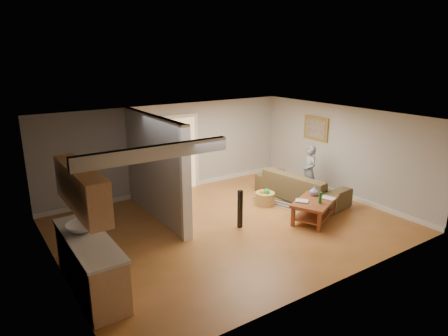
{
  "coord_description": "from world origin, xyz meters",
  "views": [
    {
      "loc": [
        -4.9,
        -7.0,
        3.86
      ],
      "look_at": [
        0.43,
        0.91,
        1.1
      ],
      "focal_mm": 32.0,
      "sensor_mm": 36.0,
      "label": 1
    }
  ],
  "objects": [
    {
      "name": "speaker_right",
      "position": [
        -1.0,
        1.4,
        0.45
      ],
      "size": [
        0.12,
        0.12,
        0.89
      ],
      "primitive_type": "cube",
      "rotation": [
        0.0,
        0.0,
        0.36
      ],
      "color": "black",
      "rests_on": "ground"
    },
    {
      "name": "sofa",
      "position": [
        2.6,
        0.37,
        0.0
      ],
      "size": [
        1.32,
        2.67,
        0.75
      ],
      "primitive_type": "imported",
      "rotation": [
        0.0,
        0.0,
        1.7
      ],
      "color": "#483824",
      "rests_on": "ground"
    },
    {
      "name": "coffee_table",
      "position": [
        1.84,
        -0.86,
        0.41
      ],
      "size": [
        1.53,
        1.26,
        0.79
      ],
      "rotation": [
        0.0,
        0.0,
        0.43
      ],
      "color": "maroon",
      "rests_on": "ground"
    },
    {
      "name": "toddler",
      "position": [
        -0.6,
        2.7,
        0.0
      ],
      "size": [
        0.61,
        0.56,
        1.0
      ],
      "primitive_type": "imported",
      "rotation": [
        0.0,
        0.0,
        2.66
      ],
      "color": "#1B2238",
      "rests_on": "ground"
    },
    {
      "name": "toy_basket",
      "position": [
        1.51,
        0.58,
        0.19
      ],
      "size": [
        0.51,
        0.51,
        0.46
      ],
      "color": "#A48A47",
      "rests_on": "ground"
    },
    {
      "name": "ground",
      "position": [
        0.0,
        0.0,
        0.0
      ],
      "size": [
        7.5,
        7.5,
        0.0
      ],
      "primitive_type": "plane",
      "color": "brown",
      "rests_on": "ground"
    },
    {
      "name": "child",
      "position": [
        2.99,
        0.46,
        0.0
      ],
      "size": [
        0.48,
        0.6,
        1.42
      ],
      "primitive_type": "imported",
      "rotation": [
        0.0,
        0.0,
        -1.89
      ],
      "color": "gray",
      "rests_on": "ground"
    },
    {
      "name": "tv_console",
      "position": [
        -0.94,
        1.9,
        0.71
      ],
      "size": [
        0.6,
        1.28,
        1.06
      ],
      "rotation": [
        0.0,
        0.0,
        0.11
      ],
      "color": "maroon",
      "rests_on": "ground"
    },
    {
      "name": "room_shell",
      "position": [
        -1.07,
        0.43,
        1.46
      ],
      "size": [
        7.54,
        6.02,
        2.52
      ],
      "color": "#AEADA7",
      "rests_on": "ground"
    },
    {
      "name": "area_rug",
      "position": [
        2.9,
        0.54,
        0.01
      ],
      "size": [
        2.99,
        2.53,
        0.01
      ],
      "primitive_type": "cube",
      "rotation": [
        0.0,
        0.0,
        0.29
      ],
      "color": "black",
      "rests_on": "ground"
    },
    {
      "name": "speaker_left",
      "position": [
        0.12,
        -0.2,
        0.45
      ],
      "size": [
        0.1,
        0.1,
        0.89
      ],
      "primitive_type": "cube",
      "rotation": [
        0.0,
        0.0,
        0.08
      ],
      "color": "black",
      "rests_on": "ground"
    }
  ]
}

